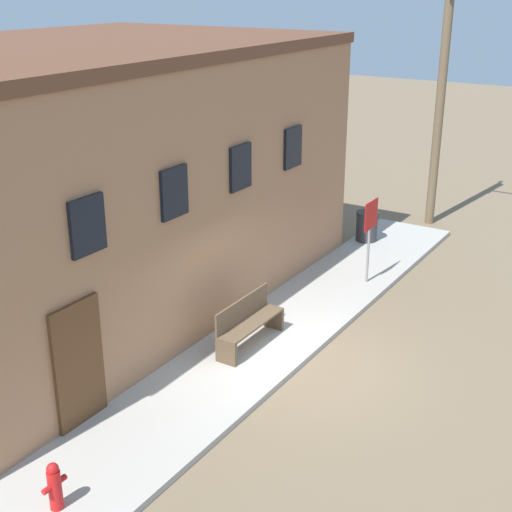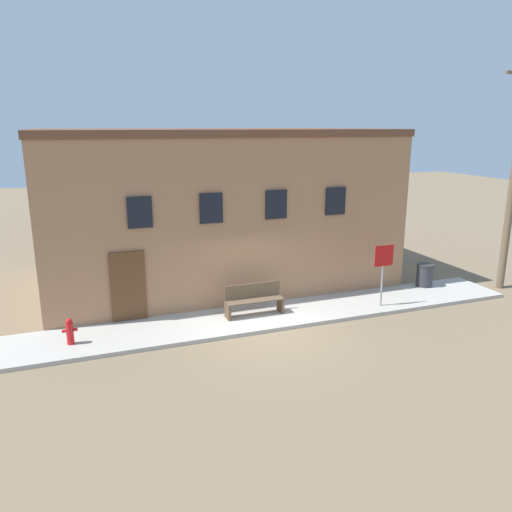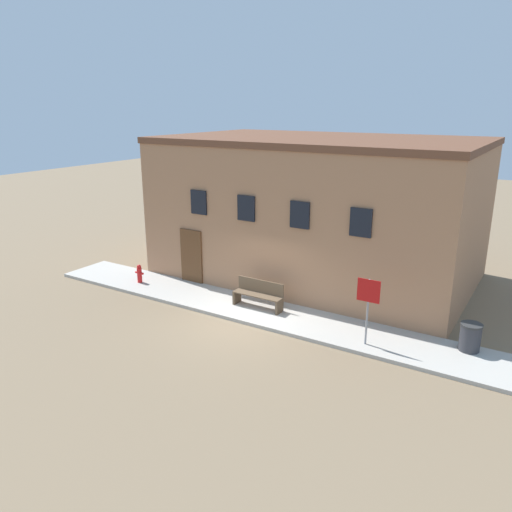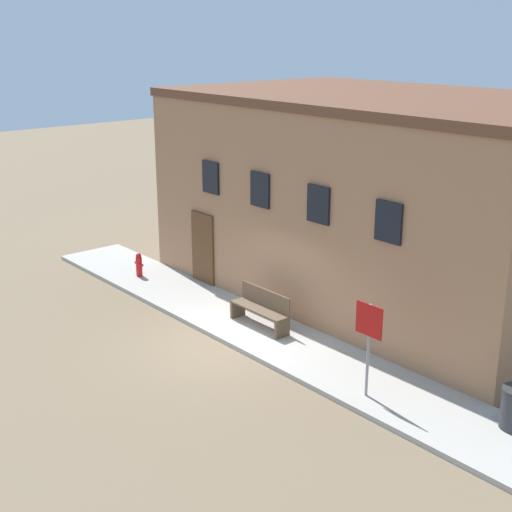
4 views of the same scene
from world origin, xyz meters
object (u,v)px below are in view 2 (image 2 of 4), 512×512
Objects in this scene: bench at (254,300)px; fire_hydrant at (70,331)px; stop_sign at (383,264)px; trash_bin at (425,275)px.

fire_hydrant is at bearing -176.55° from bench.
stop_sign reaches higher than bench.
stop_sign is at bearing -9.87° from bench.
fire_hydrant is 9.40m from stop_sign.
trash_bin is at bearing 24.37° from stop_sign.
bench is at bearing 3.45° from fire_hydrant.
trash_bin is (6.70, 0.48, -0.07)m from bench.
stop_sign is at bearing -155.63° from trash_bin.
bench is at bearing 170.13° from stop_sign.
bench is (5.26, 0.32, 0.11)m from fire_hydrant.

